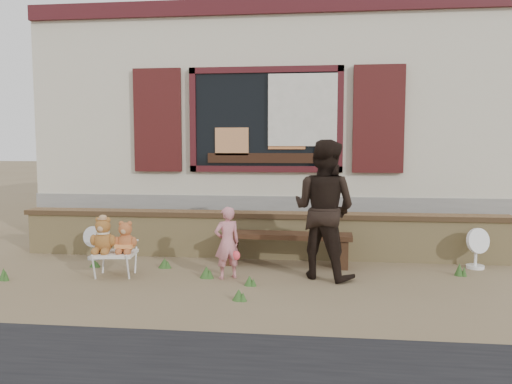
# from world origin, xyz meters

# --- Properties ---
(ground) EXTENTS (80.00, 80.00, 0.00)m
(ground) POSITION_xyz_m (0.00, 0.00, 0.00)
(ground) COLOR brown
(ground) RESTS_ON ground
(shopfront) EXTENTS (8.04, 5.13, 4.00)m
(shopfront) POSITION_xyz_m (0.00, 4.49, 2.00)
(shopfront) COLOR #B7AE94
(shopfront) RESTS_ON ground
(brick_wall) EXTENTS (7.10, 0.36, 0.67)m
(brick_wall) POSITION_xyz_m (0.00, 1.00, 0.34)
(brick_wall) COLOR tan
(brick_wall) RESTS_ON ground
(bench) EXTENTS (1.76, 0.44, 0.45)m
(bench) POSITION_xyz_m (0.44, 0.53, 0.33)
(bench) COLOR #321E11
(bench) RESTS_ON ground
(folding_chair) EXTENTS (0.54, 0.49, 0.30)m
(folding_chair) POSITION_xyz_m (-1.69, -0.26, 0.27)
(folding_chair) COLOR silver
(folding_chair) RESTS_ON ground
(teddy_bear_left) EXTENTS (0.36, 0.32, 0.46)m
(teddy_bear_left) POSITION_xyz_m (-1.83, -0.28, 0.53)
(teddy_bear_left) COLOR brown
(teddy_bear_left) RESTS_ON folding_chair
(teddy_bear_right) EXTENTS (0.32, 0.29, 0.40)m
(teddy_bear_right) POSITION_xyz_m (-1.55, -0.25, 0.51)
(teddy_bear_right) COLOR #965029
(teddy_bear_right) RESTS_ON folding_chair
(child) EXTENTS (0.39, 0.34, 0.89)m
(child) POSITION_xyz_m (-0.27, -0.21, 0.45)
(child) COLOR pink
(child) RESTS_ON ground
(adult) EXTENTS (1.04, 0.96, 1.71)m
(adult) POSITION_xyz_m (0.92, -0.03, 0.86)
(adult) COLOR black
(adult) RESTS_ON ground
(fan_left) EXTENTS (0.31, 0.20, 0.48)m
(fan_left) POSITION_xyz_m (-2.35, 0.60, 0.24)
(fan_left) COLOR silver
(fan_left) RESTS_ON ground
(fan_right) EXTENTS (0.35, 0.24, 0.55)m
(fan_right) POSITION_xyz_m (2.95, 0.65, 0.28)
(fan_right) COLOR white
(fan_right) RESTS_ON ground
(grass_tufts) EXTENTS (5.72, 1.44, 0.16)m
(grass_tufts) POSITION_xyz_m (-0.58, -0.22, 0.07)
(grass_tufts) COLOR #335B24
(grass_tufts) RESTS_ON ground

